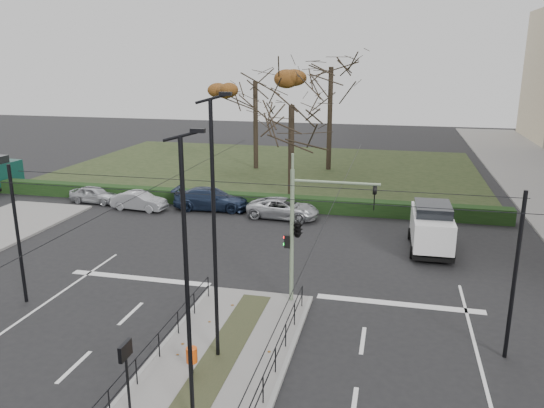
{
  "coord_description": "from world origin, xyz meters",
  "views": [
    {
      "loc": [
        5.44,
        -15.87,
        10.05
      ],
      "look_at": [
        -0.14,
        7.87,
        3.37
      ],
      "focal_mm": 35.0,
      "sensor_mm": 36.0,
      "label": 1
    }
  ],
  "objects": [
    {
      "name": "hedge",
      "position": [
        -6.0,
        18.6,
        0.5
      ],
      "size": [
        38.0,
        1.0,
        1.0
      ],
      "primitive_type": "cube",
      "color": "black",
      "rests_on": "ground"
    },
    {
      "name": "parked_car_third",
      "position": [
        -6.69,
        17.51,
        0.75
      ],
      "size": [
        5.33,
        2.47,
        1.51
      ],
      "primitive_type": "imported",
      "rotation": [
        0.0,
        0.0,
        1.64
      ],
      "color": "#1B2740",
      "rests_on": "ground"
    },
    {
      "name": "parked_car_first",
      "position": [
        -15.54,
        17.28,
        0.61
      ],
      "size": [
        3.7,
        1.71,
        1.23
      ],
      "primitive_type": "imported",
      "rotation": [
        0.0,
        0.0,
        1.5
      ],
      "color": "#A7AAAF",
      "rests_on": "ground"
    },
    {
      "name": "traffic_light",
      "position": [
        1.83,
        4.5,
        3.43
      ],
      "size": [
        3.85,
        2.19,
        5.66
      ],
      "color": "gray",
      "rests_on": "median_island"
    },
    {
      "name": "info_panel",
      "position": [
        -1.51,
        -4.1,
        2.0
      ],
      "size": [
        0.13,
        0.62,
        2.37
      ],
      "color": "black",
      "rests_on": "median_island"
    },
    {
      "name": "white_van",
      "position": [
        7.61,
        12.66,
        1.33
      ],
      "size": [
        2.31,
        4.93,
        2.57
      ],
      "color": "white",
      "rests_on": "ground"
    },
    {
      "name": "litter_bin",
      "position": [
        -0.56,
        -1.67,
        0.81
      ],
      "size": [
        0.37,
        0.37,
        0.94
      ],
      "color": "black",
      "rests_on": "median_island"
    },
    {
      "name": "park",
      "position": [
        -6.0,
        32.0,
        0.05
      ],
      "size": [
        38.0,
        26.0,
        0.1
      ],
      "primitive_type": "cube",
      "color": "#222D16",
      "rests_on": "ground"
    },
    {
      "name": "ground",
      "position": [
        0.0,
        0.0,
        0.0
      ],
      "size": [
        140.0,
        140.0,
        0.0
      ],
      "primitive_type": "plane",
      "color": "black",
      "rests_on": "ground"
    },
    {
      "name": "streetlamp_median_near",
      "position": [
        0.38,
        -3.96,
        4.37
      ],
      "size": [
        0.69,
        0.14,
        8.32
      ],
      "color": "black",
      "rests_on": "median_island"
    },
    {
      "name": "median_railing",
      "position": [
        0.0,
        -2.6,
        0.98
      ],
      "size": [
        4.14,
        13.24,
        0.92
      ],
      "color": "black",
      "rests_on": "median_island"
    },
    {
      "name": "median_island",
      "position": [
        0.0,
        -2.5,
        0.07
      ],
      "size": [
        4.4,
        15.0,
        0.14
      ],
      "primitive_type": "cube",
      "color": "slate",
      "rests_on": "ground"
    },
    {
      "name": "parked_car_second",
      "position": [
        -11.51,
        16.3,
        0.64
      ],
      "size": [
        3.95,
        1.64,
        1.27
      ],
      "primitive_type": "imported",
      "rotation": [
        0.0,
        0.0,
        1.49
      ],
      "color": "#A7AAAF",
      "rests_on": "ground"
    },
    {
      "name": "streetlamp_median_far",
      "position": [
        -0.11,
        -0.38,
        4.7
      ],
      "size": [
        0.75,
        0.15,
        8.96
      ],
      "color": "black",
      "rests_on": "median_island"
    },
    {
      "name": "rust_tree",
      "position": [
        -7.31,
        31.76,
        8.12
      ],
      "size": [
        7.63,
        7.63,
        10.57
      ],
      "color": "black",
      "rests_on": "park"
    },
    {
      "name": "parked_car_fourth",
      "position": [
        -1.45,
        16.67,
        0.65
      ],
      "size": [
        4.84,
        2.51,
        1.3
      ],
      "primitive_type": "imported",
      "rotation": [
        0.0,
        0.0,
        1.5
      ],
      "color": "#A7AAAF",
      "rests_on": "ground"
    },
    {
      "name": "catenary",
      "position": [
        0.0,
        1.62,
        3.42
      ],
      "size": [
        20.0,
        34.0,
        6.0
      ],
      "color": "black",
      "rests_on": "ground"
    },
    {
      "name": "bare_tree_center",
      "position": [
        -0.55,
        32.73,
        8.71
      ],
      "size": [
        6.96,
        6.96,
        12.35
      ],
      "color": "black",
      "rests_on": "park"
    },
    {
      "name": "bare_tree_near",
      "position": [
        -2.01,
        22.05,
        6.38
      ],
      "size": [
        6.19,
        6.19,
        9.01
      ],
      "color": "black",
      "rests_on": "park"
    }
  ]
}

